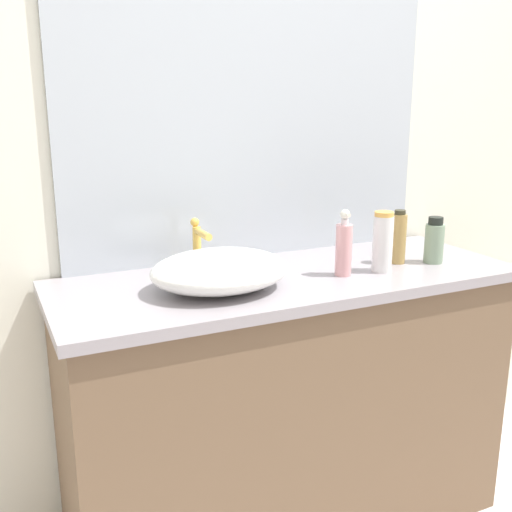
# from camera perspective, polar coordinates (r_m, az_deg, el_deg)

# --- Properties ---
(bathroom_wall_rear) EXTENTS (6.00, 0.06, 2.60)m
(bathroom_wall_rear) POSITION_cam_1_polar(r_m,az_deg,el_deg) (2.14, 1.58, 11.28)
(bathroom_wall_rear) COLOR silver
(bathroom_wall_rear) RESTS_ON ground
(vanity_counter) EXTENTS (1.46, 0.55, 0.89)m
(vanity_counter) POSITION_cam_1_polar(r_m,az_deg,el_deg) (2.06, 3.01, -13.73)
(vanity_counter) COLOR brown
(vanity_counter) RESTS_ON ground
(wall_mirror_panel) EXTENTS (1.30, 0.01, 1.19)m
(wall_mirror_panel) POSITION_cam_1_polar(r_m,az_deg,el_deg) (2.06, -0.31, 16.43)
(wall_mirror_panel) COLOR #B2BCC6
(wall_mirror_panel) RESTS_ON vanity_counter
(sink_basin) EXTENTS (0.40, 0.32, 0.11)m
(sink_basin) POSITION_cam_1_polar(r_m,az_deg,el_deg) (1.73, -3.42, -1.37)
(sink_basin) COLOR white
(sink_basin) RESTS_ON vanity_counter
(faucet) EXTENTS (0.03, 0.14, 0.17)m
(faucet) POSITION_cam_1_polar(r_m,az_deg,el_deg) (1.88, -5.44, 1.34)
(faucet) COLOR gold
(faucet) RESTS_ON vanity_counter
(soap_dispenser) EXTENTS (0.05, 0.05, 0.21)m
(soap_dispenser) POSITION_cam_1_polar(r_m,az_deg,el_deg) (1.88, 8.27, 0.83)
(soap_dispenser) COLOR #DC9B9E
(soap_dispenser) RESTS_ON vanity_counter
(lotion_bottle) EXTENTS (0.06, 0.06, 0.19)m
(lotion_bottle) POSITION_cam_1_polar(r_m,az_deg,el_deg) (1.94, 11.85, 1.30)
(lotion_bottle) COLOR silver
(lotion_bottle) RESTS_ON vanity_counter
(perfume_bottle) EXTENTS (0.06, 0.06, 0.15)m
(perfume_bottle) POSITION_cam_1_polar(r_m,az_deg,el_deg) (2.10, 16.44, 1.34)
(perfume_bottle) COLOR gray
(perfume_bottle) RESTS_ON vanity_counter
(spray_can) EXTENTS (0.05, 0.05, 0.18)m
(spray_can) POSITION_cam_1_polar(r_m,az_deg,el_deg) (2.06, 13.28, 1.69)
(spray_can) COLOR #A88749
(spray_can) RESTS_ON vanity_counter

